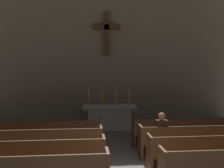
% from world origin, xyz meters
% --- Properties ---
extents(pew_left_row_2, '(3.82, 0.50, 0.95)m').
position_xyz_m(pew_left_row_2, '(-2.44, 1.04, 0.48)').
color(pew_left_row_2, brown).
rests_on(pew_left_row_2, ground).
extents(pew_left_row_3, '(3.82, 0.50, 0.95)m').
position_xyz_m(pew_left_row_3, '(-2.44, 2.12, 0.48)').
color(pew_left_row_3, brown).
rests_on(pew_left_row_3, ground).
extents(pew_left_row_4, '(3.82, 0.50, 0.95)m').
position_xyz_m(pew_left_row_4, '(-2.44, 3.20, 0.48)').
color(pew_left_row_4, brown).
rests_on(pew_left_row_4, ground).
extents(pew_right_row_2, '(3.82, 0.50, 0.95)m').
position_xyz_m(pew_right_row_2, '(2.44, 1.04, 0.48)').
color(pew_right_row_2, brown).
rests_on(pew_right_row_2, ground).
extents(pew_right_row_3, '(3.82, 0.50, 0.95)m').
position_xyz_m(pew_right_row_3, '(2.44, 2.12, 0.48)').
color(pew_right_row_3, brown).
rests_on(pew_right_row_3, ground).
extents(pew_right_row_4, '(3.82, 0.50, 0.95)m').
position_xyz_m(pew_right_row_4, '(2.44, 3.20, 0.48)').
color(pew_right_row_4, brown).
rests_on(pew_right_row_4, ground).
extents(altar, '(2.20, 0.90, 1.01)m').
position_xyz_m(altar, '(0.00, 5.87, 0.53)').
color(altar, '#BCB7AD').
rests_on(altar, ground).
extents(candlestick_outer_left, '(0.16, 0.16, 0.65)m').
position_xyz_m(candlestick_outer_left, '(-0.85, 5.87, 1.22)').
color(candlestick_outer_left, '#B79338').
rests_on(candlestick_outer_left, altar).
extents(candlestick_inner_left, '(0.16, 0.16, 0.65)m').
position_xyz_m(candlestick_inner_left, '(-0.30, 5.87, 1.22)').
color(candlestick_inner_left, '#B79338').
rests_on(candlestick_inner_left, altar).
extents(candlestick_inner_right, '(0.16, 0.16, 0.65)m').
position_xyz_m(candlestick_inner_right, '(0.30, 5.87, 1.22)').
color(candlestick_inner_right, '#B79338').
rests_on(candlestick_inner_right, altar).
extents(candlestick_outer_right, '(0.16, 0.16, 0.65)m').
position_xyz_m(candlestick_outer_right, '(0.85, 5.87, 1.22)').
color(candlestick_outer_right, '#B79338').
rests_on(candlestick_outer_right, altar).
extents(apse_with_cross, '(11.73, 0.49, 7.51)m').
position_xyz_m(apse_with_cross, '(0.00, 7.52, 3.76)').
color(apse_with_cross, gray).
rests_on(apse_with_cross, ground).
extents(lone_worshipper, '(0.32, 0.43, 1.32)m').
position_xyz_m(lone_worshipper, '(1.14, 2.16, 0.69)').
color(lone_worshipper, '#26262B').
rests_on(lone_worshipper, ground).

